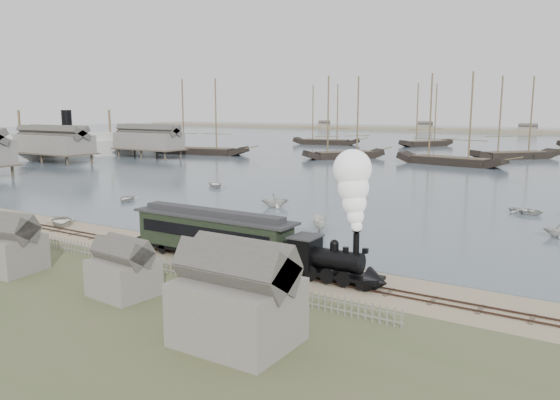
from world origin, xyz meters
The scene contains 26 objects.
ground centered at (0.00, 0.00, 0.00)m, with size 600.00×600.00×0.00m, color tan.
harbor_water centered at (0.00, 170.00, 0.03)m, with size 600.00×336.00×0.06m, color #445261.
rail_track centered at (0.00, -2.00, 0.04)m, with size 120.00×1.80×0.16m.
picket_fence_west centered at (-6.50, -7.00, 0.00)m, with size 19.00×0.10×1.20m, color slate, non-canonical shape.
picket_fence_east centered at (12.50, -7.50, 0.00)m, with size 15.00×0.10×1.20m, color slate, non-canonical shape.
shed_left centered at (-10.00, -13.00, 0.00)m, with size 5.00×4.00×4.10m, color slate, non-canonical shape.
shed_mid centered at (2.00, -12.00, 0.00)m, with size 4.00×3.50×3.60m, color slate, non-canonical shape.
shed_right centered at (13.00, -14.00, 0.00)m, with size 6.00×5.00×5.10m, color slate, non-canonical shape.
western_wharf centered at (-76.00, 40.00, 4.06)m, with size 36.00×56.00×8.00m, color slate, non-canonical shape.
far_spit centered at (0.00, 250.00, 0.00)m, with size 500.00×20.00×1.80m, color tan.
locomotive centered at (13.72, -2.00, 4.31)m, with size 7.48×2.79×9.33m.
passenger_coach centered at (1.56, -2.00, 2.32)m, with size 15.22×2.94×3.70m.
beached_dinghy centered at (-20.89, -0.17, 0.46)m, with size 4.42×3.16×0.92m, color silver.
steamship centered at (-89.00, 51.95, 5.93)m, with size 53.69×8.95×11.75m, color silver, non-canonical shape.
rowboat_0 centered at (-26.37, 13.97, 0.43)m, with size 3.57×2.55×0.74m, color silver.
rowboat_1 centered at (-7.01, 20.88, 0.98)m, with size 3.49×3.01×1.84m, color silver.
rowboat_2 centered at (3.90, 12.39, 0.77)m, with size 3.65×1.37×1.41m, color silver.
rowboat_3 centered at (20.67, 32.94, 0.46)m, with size 3.88×2.77×0.80m, color silver.
rowboat_4 centered at (25.19, 22.06, 0.89)m, with size 3.14×2.71×1.66m, color silver.
rowboat_6 centered at (-24.75, 30.84, 0.49)m, with size 4.13×2.95×0.86m, color silver.
schooner_0 centered at (-65.65, 75.91, 10.06)m, with size 25.85×5.97×20.00m, color black, non-canonical shape.
schooner_1 centered at (-28.12, 84.93, 10.06)m, with size 20.42×4.71×20.00m, color black, non-canonical shape.
schooner_2 centered at (-2.17, 84.07, 10.06)m, with size 23.97×5.53×20.00m, color black, non-canonical shape.
schooner_3 centered at (7.37, 106.86, 10.06)m, with size 22.58×5.21×20.00m, color black, non-canonical shape.
schooner_6 centered at (-55.11, 127.38, 10.06)m, with size 22.38×5.16×20.00m, color black, non-canonical shape.
schooner_7 centered at (-24.11, 137.33, 10.06)m, with size 19.10×4.41×20.00m, color black, non-canonical shape.
Camera 1 is at (29.70, -36.24, 12.57)m, focal length 35.00 mm.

